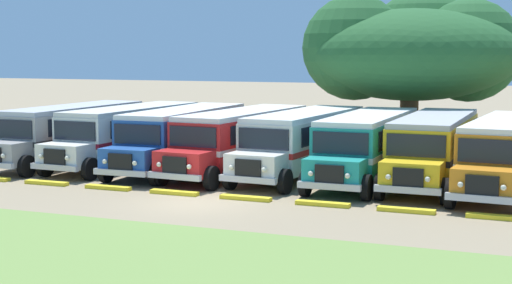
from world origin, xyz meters
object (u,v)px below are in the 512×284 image
parked_bus_slot_1 (129,132)px  parked_bus_slot_4 (304,140)px  parked_bus_slot_2 (183,135)px  broad_shade_tree (413,51)px  parked_bus_slot_5 (368,143)px  parked_bus_slot_3 (241,138)px  parked_bus_slot_6 (434,145)px  parked_bus_slot_7 (507,151)px  parked_bus_slot_0 (71,131)px

parked_bus_slot_1 → parked_bus_slot_4: bearing=93.1°
parked_bus_slot_2 → broad_shade_tree: (9.08, 9.66, 4.00)m
parked_bus_slot_5 → parked_bus_slot_2: bearing=-88.9°
parked_bus_slot_3 → parked_bus_slot_6: size_ratio=1.01×
parked_bus_slot_5 → parked_bus_slot_6: (2.80, 0.31, 0.00)m
parked_bus_slot_1 → parked_bus_slot_2: (3.07, -0.23, 0.00)m
parked_bus_slot_7 → parked_bus_slot_4: bearing=-90.4°
parked_bus_slot_1 → parked_bus_slot_6: same height
parked_bus_slot_1 → parked_bus_slot_7: bearing=90.5°
parked_bus_slot_7 → broad_shade_tree: size_ratio=0.94×
parked_bus_slot_4 → parked_bus_slot_7: 8.80m
parked_bus_slot_1 → parked_bus_slot_3: bearing=90.0°
parked_bus_slot_5 → parked_bus_slot_6: size_ratio=1.00×
parked_bus_slot_1 → parked_bus_slot_4: size_ratio=1.00×
parked_bus_slot_0 → parked_bus_slot_2: (6.21, 0.18, 0.00)m
broad_shade_tree → parked_bus_slot_5: bearing=-90.8°
broad_shade_tree → parked_bus_slot_1: bearing=-142.2°
parked_bus_slot_4 → parked_bus_slot_0: bearing=-83.7°
parked_bus_slot_2 → parked_bus_slot_3: same height
parked_bus_slot_7 → broad_shade_tree: broad_shade_tree is taller
parked_bus_slot_0 → parked_bus_slot_3: 9.24m
parked_bus_slot_4 → parked_bus_slot_6: same height
parked_bus_slot_0 → parked_bus_slot_6: same height
parked_bus_slot_5 → broad_shade_tree: (0.13, 9.56, 4.00)m
parked_bus_slot_1 → parked_bus_slot_3: same height
parked_bus_slot_2 → parked_bus_slot_4: 5.97m
parked_bus_slot_4 → broad_shade_tree: bearing=165.3°
parked_bus_slot_3 → parked_bus_slot_5: (5.92, 0.11, 0.00)m
parked_bus_slot_7 → parked_bus_slot_0: bearing=-86.4°
parked_bus_slot_6 → broad_shade_tree: size_ratio=0.94×
parked_bus_slot_0 → broad_shade_tree: bearing=123.9°
broad_shade_tree → parked_bus_slot_2: bearing=-133.2°
parked_bus_slot_4 → parked_bus_slot_5: same height
parked_bus_slot_1 → parked_bus_slot_3: size_ratio=0.99×
parked_bus_slot_4 → parked_bus_slot_5: bearing=89.0°
parked_bus_slot_4 → parked_bus_slot_3: bearing=-79.1°
parked_bus_slot_5 → parked_bus_slot_6: same height
parked_bus_slot_1 → parked_bus_slot_5: bearing=91.7°
parked_bus_slot_2 → parked_bus_slot_6: 11.76m
parked_bus_slot_2 → broad_shade_tree: bearing=135.8°
parked_bus_slot_6 → parked_bus_slot_0: bearing=-87.9°
parked_bus_slot_0 → parked_bus_slot_7: size_ratio=0.99×
parked_bus_slot_2 → broad_shade_tree: 13.84m
parked_bus_slot_3 → parked_bus_slot_4: 2.95m
parked_bus_slot_0 → parked_bus_slot_4: size_ratio=0.99×
parked_bus_slot_2 → parked_bus_slot_7: same height
parked_bus_slot_1 → parked_bus_slot_4: same height
parked_bus_slot_4 → parked_bus_slot_6: bearing=94.4°
parked_bus_slot_0 → parked_bus_slot_6: bearing=93.0°
parked_bus_slot_6 → broad_shade_tree: broad_shade_tree is taller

